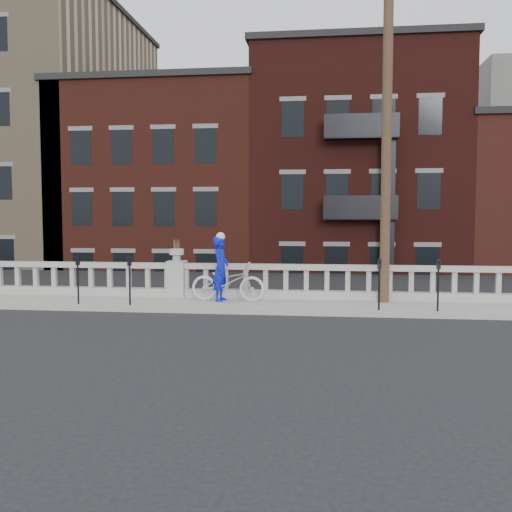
{
  "coord_description": "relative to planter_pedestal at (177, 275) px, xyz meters",
  "views": [
    {
      "loc": [
        4.53,
        -12.98,
        2.64
      ],
      "look_at": [
        2.54,
        3.2,
        1.48
      ],
      "focal_mm": 40.0,
      "sensor_mm": 36.0,
      "label": 1
    }
  ],
  "objects": [
    {
      "name": "utility_pole",
      "position": [
        6.2,
        -0.35,
        4.41
      ],
      "size": [
        1.6,
        0.28,
        10.0
      ],
      "color": "#422D1E",
      "rests_on": "sidewalk"
    },
    {
      "name": "parking_meter_d",
      "position": [
        7.42,
        -1.8,
        0.17
      ],
      "size": [
        0.1,
        0.09,
        1.36
      ],
      "color": "black",
      "rests_on": "sidewalk"
    },
    {
      "name": "cyclist",
      "position": [
        1.5,
        -0.69,
        0.27
      ],
      "size": [
        0.53,
        0.74,
        1.89
      ],
      "primitive_type": "imported",
      "rotation": [
        0.0,
        0.0,
        1.45
      ],
      "color": "#0C18C2",
      "rests_on": "sidewalk"
    },
    {
      "name": "parking_meter_a",
      "position": [
        -2.36,
        -1.8,
        0.17
      ],
      "size": [
        0.1,
        0.09,
        1.36
      ],
      "color": "black",
      "rests_on": "sidewalk"
    },
    {
      "name": "planter_pedestal",
      "position": [
        0.0,
        0.0,
        0.0
      ],
      "size": [
        0.55,
        0.55,
        1.76
      ],
      "color": "gray",
      "rests_on": "sidewalk"
    },
    {
      "name": "parking_meter_c",
      "position": [
        5.92,
        -1.8,
        0.17
      ],
      "size": [
        0.1,
        0.09,
        1.36
      ],
      "color": "black",
      "rests_on": "sidewalk"
    },
    {
      "name": "bicycle",
      "position": [
        1.7,
        -0.66,
        -0.11
      ],
      "size": [
        2.18,
        0.84,
        1.13
      ],
      "primitive_type": "imported",
      "rotation": [
        0.0,
        0.0,
        1.53
      ],
      "color": "silver",
      "rests_on": "sidewalk"
    },
    {
      "name": "lower_level",
      "position": [
        0.56,
        19.09,
        1.8
      ],
      "size": [
        80.0,
        44.0,
        20.8
      ],
      "color": "#605E59",
      "rests_on": "ground"
    },
    {
      "name": "sidewalk",
      "position": [
        0.0,
        -0.95,
        -0.76
      ],
      "size": [
        32.0,
        2.2,
        0.15
      ],
      "primitive_type": "cube",
      "color": "gray",
      "rests_on": "ground"
    },
    {
      "name": "parking_meter_b",
      "position": [
        -0.86,
        -1.8,
        0.17
      ],
      "size": [
        0.1,
        0.09,
        1.36
      ],
      "color": "black",
      "rests_on": "sidewalk"
    },
    {
      "name": "ground",
      "position": [
        0.0,
        -3.95,
        -0.83
      ],
      "size": [
        120.0,
        120.0,
        0.0
      ],
      "primitive_type": "plane",
      "color": "black",
      "rests_on": "ground"
    },
    {
      "name": "balustrade",
      "position": [
        0.0,
        0.0,
        -0.19
      ],
      "size": [
        28.0,
        0.34,
        1.03
      ],
      "color": "gray",
      "rests_on": "sidewalk"
    }
  ]
}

